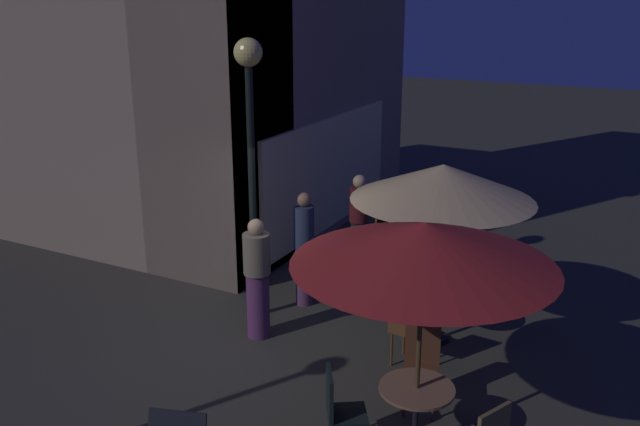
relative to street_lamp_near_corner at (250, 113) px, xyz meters
name	(u,v)px	position (x,y,z in m)	size (l,w,h in m)	color
ground_plane	(238,355)	(-1.10, -0.42, -2.97)	(60.00, 60.00, 0.00)	#39362E
cafe_building	(197,40)	(2.65, 2.83, 0.71)	(6.88, 7.06, 7.38)	gray
street_lamp_near_corner	(250,113)	(0.00, 0.00, 0.00)	(0.38, 0.38, 3.95)	black
cafe_table_0	(436,300)	(0.49, -2.55, -2.38)	(0.79, 0.79, 0.78)	black
cafe_table_1	(416,403)	(-1.85, -3.11, -2.43)	(0.77, 0.77, 0.72)	black
cafe_table_2	(425,242)	(2.64, -1.65, -2.42)	(0.77, 0.77, 0.75)	black
patio_umbrella_0	(443,183)	(0.49, -2.55, -0.77)	(2.35, 2.35, 2.45)	black
patio_umbrella_1	(424,245)	(-1.85, -3.11, -0.72)	(2.54, 2.54, 2.47)	black
cafe_chair_0	(408,325)	(-0.36, -2.46, -2.40)	(0.47, 0.47, 0.95)	brown
cafe_chair_1	(338,406)	(-2.27, -2.44, -2.42)	(0.55, 0.55, 0.93)	black
cafe_chair_3	(422,360)	(-1.10, -2.90, -2.38)	(0.49, 0.49, 0.99)	#532F1D
cafe_chair_4	(464,255)	(2.37, -2.38, -2.43)	(0.52, 0.52, 0.92)	#54371A
cafe_chair_5	(388,230)	(2.86, -0.90, -2.40)	(0.55, 0.55, 0.93)	brown
patron_seated_0	(457,244)	(2.42, -2.25, -2.28)	(0.44, 0.53, 1.21)	#212C4B
patron_seated_1	(395,225)	(2.82, -1.04, -2.28)	(0.44, 0.53, 1.21)	#2D2E48
patron_standing_2	(359,224)	(2.16, -0.65, -2.11)	(0.32, 0.32, 1.69)	black
patron_standing_3	(257,279)	(-0.52, -0.38, -2.13)	(0.36, 0.36, 1.69)	#61335E
patron_standing_4	(304,248)	(0.67, -0.44, -2.07)	(0.30, 0.30, 1.75)	#62375C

